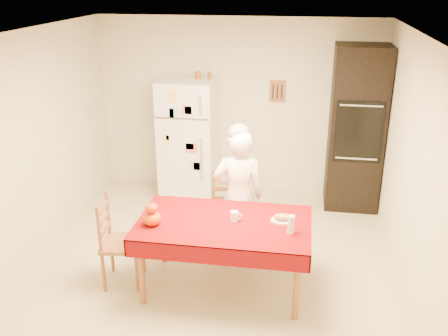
% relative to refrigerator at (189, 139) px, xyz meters
% --- Properties ---
extents(floor, '(4.50, 4.50, 0.00)m').
position_rel_refrigerator_xyz_m(floor, '(0.65, -1.88, -0.85)').
color(floor, '#C9B991').
rests_on(floor, ground).
extents(room_shell, '(4.02, 4.52, 2.51)m').
position_rel_refrigerator_xyz_m(room_shell, '(0.65, -1.88, 0.77)').
color(room_shell, beige).
rests_on(room_shell, ground).
extents(refrigerator, '(0.75, 0.74, 1.70)m').
position_rel_refrigerator_xyz_m(refrigerator, '(0.00, 0.00, 0.00)').
color(refrigerator, white).
rests_on(refrigerator, floor).
extents(oven_cabinet, '(0.70, 0.62, 2.20)m').
position_rel_refrigerator_xyz_m(oven_cabinet, '(2.28, 0.05, 0.25)').
color(oven_cabinet, black).
rests_on(oven_cabinet, floor).
extents(dining_table, '(1.70, 1.00, 0.76)m').
position_rel_refrigerator_xyz_m(dining_table, '(0.86, -2.21, -0.16)').
color(dining_table, brown).
rests_on(dining_table, floor).
extents(chair_far, '(0.44, 0.42, 0.95)m').
position_rel_refrigerator_xyz_m(chair_far, '(0.78, -1.43, -0.34)').
color(chair_far, brown).
rests_on(chair_far, floor).
extents(chair_left, '(0.45, 0.47, 0.95)m').
position_rel_refrigerator_xyz_m(chair_left, '(-0.24, -2.27, -0.34)').
color(chair_left, brown).
rests_on(chair_left, floor).
extents(seated_woman, '(0.62, 0.47, 1.53)m').
position_rel_refrigerator_xyz_m(seated_woman, '(0.93, -1.60, -0.09)').
color(seated_woman, white).
rests_on(seated_woman, floor).
extents(coffee_mug, '(0.08, 0.08, 0.10)m').
position_rel_refrigerator_xyz_m(coffee_mug, '(0.96, -2.17, -0.04)').
color(coffee_mug, white).
rests_on(coffee_mug, dining_table).
extents(pumpkin_lower, '(0.18, 0.18, 0.14)m').
position_rel_refrigerator_xyz_m(pumpkin_lower, '(0.19, -2.38, -0.02)').
color(pumpkin_lower, '#E75005').
rests_on(pumpkin_lower, dining_table).
extents(pumpkin_upper, '(0.12, 0.12, 0.09)m').
position_rel_refrigerator_xyz_m(pumpkin_upper, '(0.19, -2.38, 0.09)').
color(pumpkin_upper, '#CE4F04').
rests_on(pumpkin_upper, pumpkin_lower).
extents(wine_glass, '(0.07, 0.07, 0.18)m').
position_rel_refrigerator_xyz_m(wine_glass, '(1.52, -2.33, -0.00)').
color(wine_glass, silver).
rests_on(wine_glass, dining_table).
extents(bread_plate, '(0.24, 0.24, 0.02)m').
position_rel_refrigerator_xyz_m(bread_plate, '(1.43, -2.11, -0.08)').
color(bread_plate, white).
rests_on(bread_plate, dining_table).
extents(bread_loaf, '(0.18, 0.10, 0.06)m').
position_rel_refrigerator_xyz_m(bread_loaf, '(1.43, -2.11, -0.04)').
color(bread_loaf, '#A0754F').
rests_on(bread_loaf, bread_plate).
extents(spice_jar_left, '(0.05, 0.05, 0.10)m').
position_rel_refrigerator_xyz_m(spice_jar_left, '(0.13, 0.05, 0.90)').
color(spice_jar_left, brown).
rests_on(spice_jar_left, refrigerator).
extents(spice_jar_mid, '(0.05, 0.05, 0.10)m').
position_rel_refrigerator_xyz_m(spice_jar_mid, '(0.16, 0.05, 0.90)').
color(spice_jar_mid, '#8E5819').
rests_on(spice_jar_mid, refrigerator).
extents(spice_jar_right, '(0.05, 0.05, 0.10)m').
position_rel_refrigerator_xyz_m(spice_jar_right, '(0.30, 0.05, 0.90)').
color(spice_jar_right, brown).
rests_on(spice_jar_right, refrigerator).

